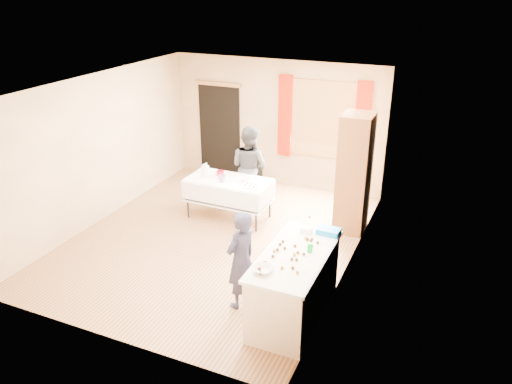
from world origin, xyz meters
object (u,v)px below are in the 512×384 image
at_px(party_table, 229,195).
at_px(girl, 241,260).
at_px(woman, 250,167).
at_px(chair, 250,186).
at_px(counter, 294,285).
at_px(cabinet, 354,174).

relative_size(party_table, girl, 1.10).
bearing_deg(girl, woman, -139.31).
bearing_deg(girl, chair, -139.40).
bearing_deg(counter, party_table, 132.48).
xyz_separation_m(chair, girl, (1.31, -3.22, 0.42)).
bearing_deg(party_table, girl, -59.54).
xyz_separation_m(cabinet, party_table, (-2.15, -0.45, -0.58)).
relative_size(counter, girl, 1.20).
relative_size(party_table, chair, 1.65).
height_order(counter, party_table, counter).
height_order(chair, girl, girl).
distance_m(counter, party_table, 3.03).
bearing_deg(woman, chair, -51.99).
distance_m(cabinet, chair, 2.30).
distance_m(counter, girl, 0.76).
xyz_separation_m(counter, party_table, (-2.05, 2.23, -0.01)).
bearing_deg(girl, counter, 114.37).
bearing_deg(chair, woman, -55.09).
relative_size(chair, girl, 0.67).
bearing_deg(woman, cabinet, -168.60).
relative_size(chair, woman, 0.59).
relative_size(counter, party_table, 1.09).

